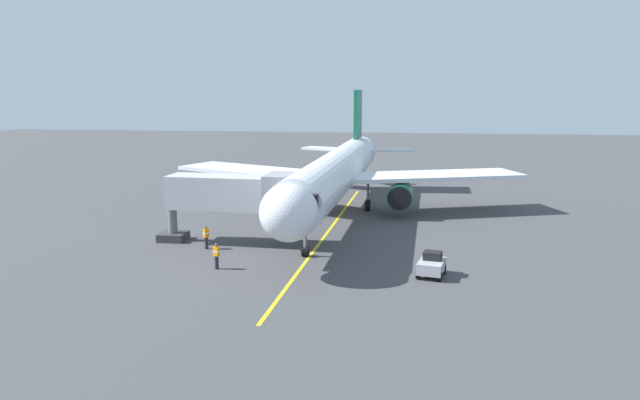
% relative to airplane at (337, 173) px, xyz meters
% --- Properties ---
extents(ground_plane, '(220.00, 220.00, 0.00)m').
position_rel_airplane_xyz_m(ground_plane, '(-0.81, -0.55, -4.00)').
color(ground_plane, '#424244').
extents(apron_lead_in_line, '(2.23, 39.96, 0.01)m').
position_rel_airplane_xyz_m(apron_lead_in_line, '(0.01, 6.28, -4.00)').
color(apron_lead_in_line, yellow).
rests_on(apron_lead_in_line, ground).
extents(airplane, '(34.76, 40.33, 11.50)m').
position_rel_airplane_xyz_m(airplane, '(0.00, 0.00, 0.00)').
color(airplane, silver).
rests_on(airplane, ground).
extents(jet_bridge, '(11.47, 3.41, 5.40)m').
position_rel_airplane_xyz_m(jet_bridge, '(5.92, 11.00, -0.24)').
color(jet_bridge, '#B7B7BC').
rests_on(jet_bridge, ground).
extents(ground_crew_marshaller, '(0.43, 0.47, 1.71)m').
position_rel_airplane_xyz_m(ground_crew_marshaller, '(8.18, 12.80, -3.12)').
color(ground_crew_marshaller, '#23232D').
rests_on(ground_crew_marshaller, ground).
extents(ground_crew_wing_walker, '(0.47, 0.39, 1.71)m').
position_rel_airplane_xyz_m(ground_crew_wing_walker, '(5.92, 17.45, -3.12)').
color(ground_crew_wing_walker, '#23232D').
rests_on(ground_crew_wing_walker, ground).
extents(tug_near_nose, '(1.99, 2.57, 1.50)m').
position_rel_airplane_xyz_m(tug_near_nose, '(-7.82, 17.04, -3.30)').
color(tug_near_nose, '#9E9EA3').
rests_on(tug_near_nose, ground).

